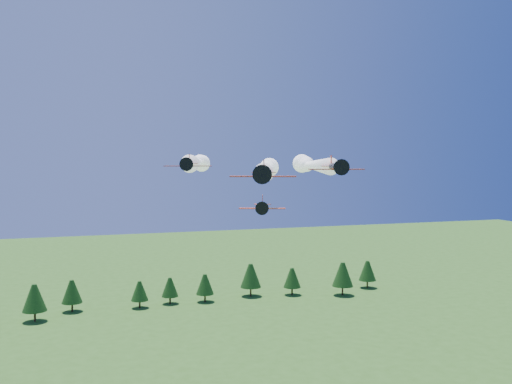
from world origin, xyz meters
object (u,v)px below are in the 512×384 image
object	(u,v)px
plane_lead	(267,169)
plane_right	(312,165)
plane_slot	(262,206)
plane_left	(198,163)

from	to	relation	value
plane_lead	plane_right	size ratio (longest dim) A/B	1.16
plane_right	plane_slot	bearing A→B (deg)	-118.84
plane_lead	plane_right	xyz separation A→B (m)	(9.44, 2.73, 0.69)
plane_lead	plane_slot	bearing A→B (deg)	-92.12
plane_lead	plane_slot	size ratio (longest dim) A/B	6.12
plane_slot	plane_left	bearing A→B (deg)	118.35
plane_left	plane_right	xyz separation A→B (m)	(18.54, -10.81, -0.42)
plane_lead	plane_left	bearing A→B (deg)	143.92
plane_lead	plane_slot	world-z (taller)	plane_lead
plane_lead	plane_slot	xyz separation A→B (m)	(-4.93, -12.13, -5.21)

